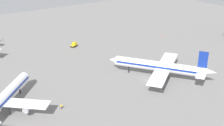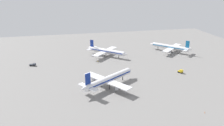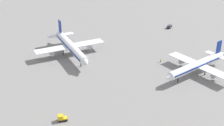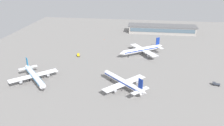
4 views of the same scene
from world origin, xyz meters
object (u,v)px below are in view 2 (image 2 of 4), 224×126
baggage_tug (181,71)px  ground_crew_worker (98,62)px  airplane_distant (171,47)px  safety_cone_near_gate (205,112)px  pushback_tractor (33,65)px  airplane_at_gate (106,51)px  airplane_taxiing (108,79)px

baggage_tug → ground_crew_worker: bearing=-145.1°
baggage_tug → ground_crew_worker: (-51.63, 32.35, -0.31)m
airplane_distant → safety_cone_near_gate: (-28.88, -97.17, -4.03)m
safety_cone_near_gate → airplane_distant: bearing=73.4°
ground_crew_worker → baggage_tug: bearing=3.3°
airplane_distant → safety_cone_near_gate: bearing=121.2°
pushback_tractor → airplane_at_gate: bearing=26.0°
airplane_at_gate → pushback_tractor: (-57.19, -11.60, -3.34)m
airplane_distant → airplane_taxiing: bearing=88.5°
airplane_at_gate → baggage_tug: (42.05, -47.98, -3.16)m
airplane_taxiing → safety_cone_near_gate: airplane_taxiing is taller
baggage_tug → airplane_at_gate: bearing=-161.8°
baggage_tug → pushback_tractor: 105.71m
airplane_at_gate → safety_cone_near_gate: airplane_at_gate is taller
airplane_distant → ground_crew_worker: size_ratio=18.93×
pushback_tractor → safety_cone_near_gate: (85.69, -85.90, -0.67)m
airplane_at_gate → airplane_distant: (57.37, -0.33, 0.01)m
safety_cone_near_gate → airplane_taxiing: bearing=135.0°
airplane_distant → baggage_tug: size_ratio=8.57×
airplane_taxiing → ground_crew_worker: 43.24m
airplane_distant → safety_cone_near_gate: size_ratio=52.68×
airplane_at_gate → pushback_tractor: 58.45m
airplane_distant → ground_crew_worker: (-66.95, -15.30, -3.48)m
baggage_tug → ground_crew_worker: baggage_tug is taller
ground_crew_worker → safety_cone_near_gate: ground_crew_worker is taller
airplane_taxiing → pushback_tractor: 66.52m
safety_cone_near_gate → pushback_tractor: bearing=134.9°
pushback_tractor → ground_crew_worker: size_ratio=2.84×
airplane_at_gate → baggage_tug: size_ratio=8.48×
baggage_tug → pushback_tractor: bearing=-133.2°
airplane_taxiing → pushback_tractor: airplane_taxiing is taller
airplane_distant → ground_crew_worker: bearing=60.6°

